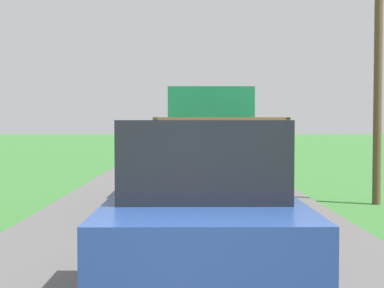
# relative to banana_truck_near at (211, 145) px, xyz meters

# --- Properties ---
(banana_truck_near) EXTENTS (2.38, 5.82, 2.80)m
(banana_truck_near) POSITION_rel_banana_truck_near_xyz_m (0.00, 0.00, 0.00)
(banana_truck_near) COLOR #2D2D30
(banana_truck_near) RESTS_ON road_surface
(utility_pole_roadside) EXTENTS (2.52, 0.20, 7.24)m
(utility_pole_roadside) POSITION_rel_banana_truck_near_xyz_m (4.08, 0.38, 2.51)
(utility_pole_roadside) COLOR brown
(utility_pole_roadside) RESTS_ON ground
(following_car) EXTENTS (1.74, 4.10, 1.92)m
(following_car) POSITION_rel_banana_truck_near_xyz_m (-0.41, -7.02, -0.40)
(following_car) COLOR navy
(following_car) RESTS_ON road_surface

